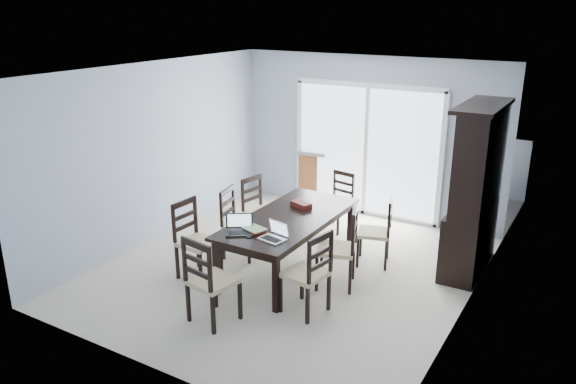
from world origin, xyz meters
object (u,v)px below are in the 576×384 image
at_px(chair_left_near, 192,231).
at_px(chair_end_near, 206,272).
at_px(china_hutch, 475,192).
at_px(dining_table, 289,222).
at_px(chair_left_far, 257,202).
at_px(chair_right_mid, 345,239).
at_px(hot_tub, 357,170).
at_px(chair_right_far, 381,224).
at_px(laptop_dark, 239,229).
at_px(laptop_silver, 272,236).
at_px(chair_end_far, 340,195).
at_px(cell_phone, 247,237).
at_px(chair_left_mid, 235,215).
at_px(game_box, 301,205).
at_px(chair_right_near, 312,265).

xyz_separation_m(chair_left_near, chair_end_near, (0.90, -0.85, 0.01)).
height_order(china_hutch, chair_end_near, china_hutch).
distance_m(dining_table, chair_left_far, 1.12).
xyz_separation_m(chair_right_mid, hot_tub, (-1.31, 3.35, -0.17)).
relative_size(dining_table, chair_right_far, 2.02).
bearing_deg(laptop_dark, hot_tub, 58.98).
relative_size(chair_right_mid, laptop_silver, 3.60).
xyz_separation_m(chair_end_far, cell_phone, (-0.01, -2.49, 0.21)).
bearing_deg(chair_left_mid, hot_tub, 162.84).
bearing_deg(chair_end_far, chair_end_near, 100.36).
bearing_deg(chair_end_near, hot_tub, 104.41).
bearing_deg(chair_left_far, chair_end_far, 151.27).
xyz_separation_m(chair_left_far, laptop_dark, (0.69, -1.42, 0.22)).
height_order(dining_table, chair_left_mid, chair_left_mid).
relative_size(chair_end_far, game_box, 3.56).
xyz_separation_m(china_hutch, chair_left_near, (-3.02, -2.00, -0.46)).
relative_size(chair_left_far, cell_phone, 9.77).
distance_m(chair_right_far, chair_end_near, 2.61).
height_order(china_hutch, chair_left_near, china_hutch).
height_order(china_hutch, chair_right_mid, china_hutch).
bearing_deg(chair_left_near, laptop_silver, 93.09).
xyz_separation_m(chair_right_mid, laptop_silver, (-0.60, -0.71, 0.17)).
xyz_separation_m(laptop_silver, cell_phone, (-0.30, -0.08, -0.04)).
bearing_deg(dining_table, chair_right_near, -46.74).
xyz_separation_m(chair_right_far, laptop_silver, (-0.75, -1.53, 0.22)).
distance_m(chair_right_near, chair_end_far, 2.66).
height_order(chair_right_far, hot_tub, chair_right_far).
xyz_separation_m(chair_right_far, cell_phone, (-1.05, -1.60, 0.18)).
relative_size(chair_left_near, hot_tub, 0.58).
bearing_deg(chair_end_far, laptop_dark, 97.19).
relative_size(chair_left_mid, chair_right_far, 1.03).
bearing_deg(laptop_silver, chair_right_far, 74.96).
bearing_deg(laptop_dark, chair_right_near, -37.91).
distance_m(chair_right_mid, laptop_silver, 0.94).
relative_size(chair_right_mid, chair_end_far, 1.15).
bearing_deg(hot_tub, chair_right_mid, -68.68).
bearing_deg(chair_left_far, chair_right_far, 104.76).
xyz_separation_m(chair_left_mid, chair_right_mid, (1.69, -0.06, 0.04)).
xyz_separation_m(china_hutch, chair_left_mid, (-2.90, -1.23, -0.48)).
bearing_deg(cell_phone, chair_right_near, 14.91).
relative_size(laptop_dark, cell_phone, 3.49).
distance_m(dining_table, chair_left_near, 1.24).
bearing_deg(chair_right_mid, chair_right_near, 159.63).
bearing_deg(china_hutch, chair_left_mid, -157.08).
distance_m(chair_left_near, chair_end_near, 1.24).
bearing_deg(laptop_silver, dining_table, 116.86).
bearing_deg(dining_table, laptop_silver, -74.37).
relative_size(dining_table, chair_end_far, 2.12).
height_order(chair_left_far, chair_end_near, chair_end_near).
bearing_deg(chair_right_mid, hot_tub, 2.54).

